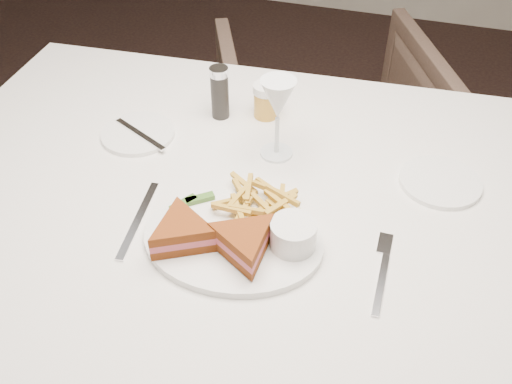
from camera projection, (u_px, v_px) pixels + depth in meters
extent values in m
plane|color=black|center=(198.00, 341.00, 1.73)|extent=(5.00, 5.00, 0.00)
cube|color=silver|center=(262.00, 313.00, 1.35)|extent=(1.50, 1.05, 0.75)
imported|color=#4C392E|center=(326.00, 129.00, 1.95)|extent=(0.90, 0.88, 0.71)
ellipsoid|color=white|center=(233.00, 239.00, 1.00)|extent=(0.34, 0.27, 0.01)
cube|color=silver|center=(138.00, 219.00, 1.05)|extent=(0.04, 0.21, 0.00)
cylinder|color=white|center=(138.00, 134.00, 1.25)|extent=(0.16, 0.16, 0.01)
cylinder|color=white|center=(440.00, 182.00, 1.12)|extent=(0.16, 0.16, 0.01)
cylinder|color=black|center=(220.00, 93.00, 1.27)|extent=(0.04, 0.04, 0.12)
cylinder|color=gold|center=(266.00, 101.00, 1.28)|extent=(0.06, 0.06, 0.08)
cube|color=#3B6924|center=(200.00, 199.00, 1.06)|extent=(0.05, 0.05, 0.01)
cube|color=#3B6924|center=(184.00, 204.00, 1.05)|extent=(0.04, 0.06, 0.01)
cylinder|color=white|center=(293.00, 234.00, 0.97)|extent=(0.08, 0.08, 0.05)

